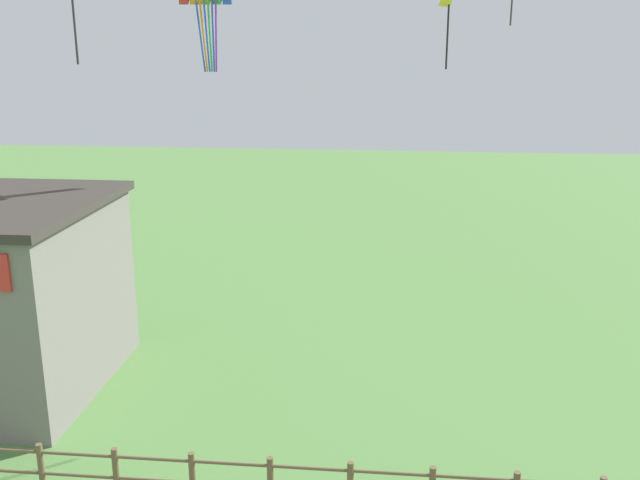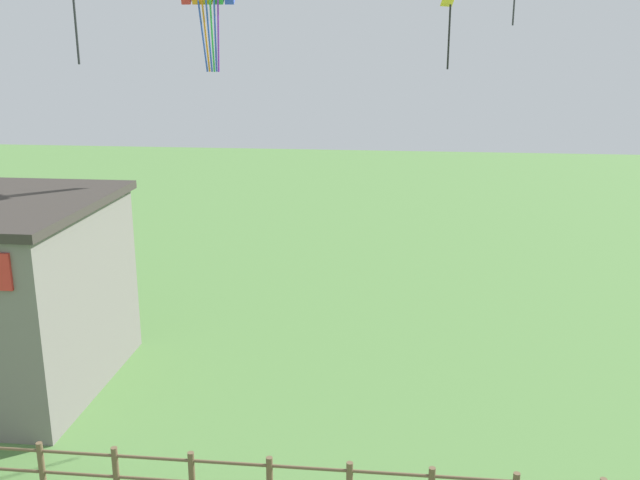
{
  "view_description": "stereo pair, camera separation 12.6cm",
  "coord_description": "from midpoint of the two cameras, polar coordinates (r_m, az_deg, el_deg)",
  "views": [
    {
      "loc": [
        1.53,
        -5.16,
        9.62
      ],
      "look_at": [
        0.0,
        9.68,
        5.46
      ],
      "focal_mm": 40.0,
      "sensor_mm": 36.0,
      "label": 1
    },
    {
      "loc": [
        1.65,
        -5.14,
        9.62
      ],
      "look_at": [
        0.0,
        9.68,
        5.46
      ],
      "focal_mm": 40.0,
      "sensor_mm": 36.0,
      "label": 2
    }
  ],
  "objects": [
    {
      "name": "kite_yellow_diamond",
      "position": [
        19.37,
        10.07,
        17.82
      ],
      "size": [
        0.54,
        0.6,
        2.25
      ],
      "color": "yellow"
    }
  ]
}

